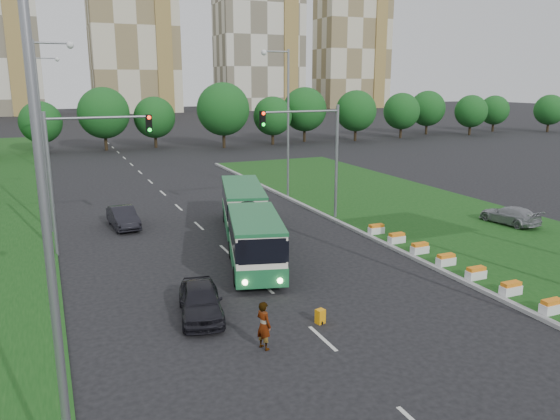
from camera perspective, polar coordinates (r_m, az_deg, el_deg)
name	(u,v)px	position (r m, az deg, el deg)	size (l,w,h in m)	color
ground	(320,277)	(27.65, 4.20, -6.98)	(360.00, 360.00, 0.00)	black
grass_median	(429,215)	(40.95, 15.26, -0.54)	(14.00, 60.00, 0.15)	#134112
median_kerb	(345,225)	(37.10, 6.81, -1.56)	(0.30, 60.00, 0.18)	#959595
lane_markings	(173,202)	(44.93, -11.12, 0.80)	(0.20, 100.00, 0.01)	silver
flower_planters	(446,260)	(30.01, 16.95, -4.98)	(1.10, 13.70, 0.60)	white
traffic_mast_median	(316,145)	(37.24, 3.78, 6.81)	(5.76, 0.32, 8.00)	gray
traffic_mast_left	(80,159)	(32.26, -20.18, 4.99)	(5.76, 0.32, 8.00)	gray
street_lamps	(204,140)	(34.35, -7.94, 7.24)	(36.00, 60.00, 12.00)	gray
tree_line	(207,116)	(81.16, -7.61, 9.70)	(120.00, 8.00, 9.00)	#16521D
apartment_tower_ceast	(133,27)	(175.71, -15.13, 18.02)	(25.00, 15.00, 50.00)	beige
apartment_tower_east	(259,36)	(186.00, -2.23, 17.71)	(27.00, 15.00, 47.00)	beige
midrise_east	(352,50)	(201.08, 7.52, 16.29)	(24.00, 14.00, 40.00)	beige
articulated_bus	(245,221)	(32.10, -3.71, -1.13)	(2.43, 15.59, 2.57)	white
car_left_near	(200,300)	(23.17, -8.31, -9.32)	(1.71, 4.25, 1.45)	black
car_left_far	(123,217)	(37.88, -16.07, -0.74)	(1.48, 4.24, 1.40)	black
car_median	(510,215)	(39.91, 22.87, -0.49)	(1.70, 4.18, 1.21)	gray
pedestrian	(264,325)	(20.32, -1.71, -11.96)	(0.67, 0.44, 1.84)	gray
shopping_trolley	(320,316)	(22.58, 4.23, -11.03)	(0.35, 0.37, 0.59)	orange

